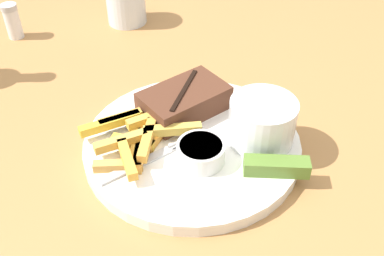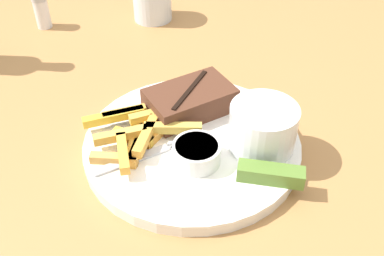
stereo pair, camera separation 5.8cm
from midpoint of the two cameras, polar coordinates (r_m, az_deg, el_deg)
The scene contains 9 objects.
dining_table at distance 0.65m, azimuth 2.57°, elevation -6.96°, with size 1.44×1.41×0.77m.
dinner_plate at distance 0.60m, azimuth 2.77°, elevation -2.23°, with size 0.29×0.29×0.02m.
steak_portion at distance 0.63m, azimuth 2.38°, elevation 3.44°, with size 0.13×0.09×0.04m.
fries_pile at distance 0.59m, azimuth -4.33°, elevation -0.87°, with size 0.14×0.12×0.02m.
coleslaw_cup at distance 0.58m, azimuth 11.88°, elevation 0.22°, with size 0.09×0.09×0.06m.
dipping_sauce_cup at distance 0.56m, azimuth 3.59°, elevation -3.24°, with size 0.06×0.06×0.03m.
pickle_spear at distance 0.55m, azimuth 12.99°, elevation -5.86°, with size 0.07×0.08×0.02m.
fork_utensil at distance 0.57m, azimuth -3.77°, elevation -3.85°, with size 0.13×0.04×0.00m.
salt_shaker at distance 0.92m, azimuth -16.81°, elevation 13.97°, with size 0.03×0.03×0.07m.
Camera 2 is at (-0.29, -0.34, 1.18)m, focal length 42.00 mm.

